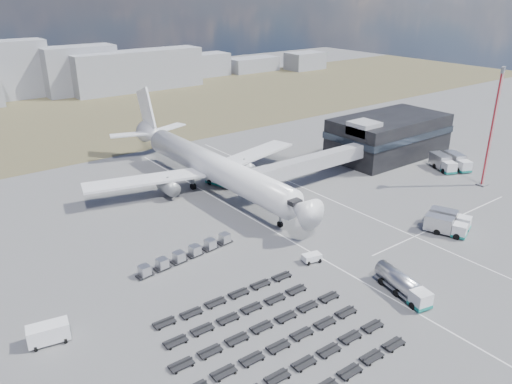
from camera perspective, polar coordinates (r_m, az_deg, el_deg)
ground at (r=83.85m, az=6.73°, el=-6.13°), size 420.00×420.00×0.00m
grass_strip at (r=175.01m, az=-19.16°, el=8.03°), size 420.00×90.00×0.01m
lane_markings at (r=92.01m, az=9.86°, el=-3.60°), size 47.12×110.00×0.01m
terminal at (r=130.29m, az=14.88°, el=6.26°), size 30.40×16.40×11.00m
jet_bridge at (r=105.43m, az=5.48°, el=3.04°), size 30.30×3.80×7.05m
airliner at (r=105.21m, az=-5.38°, el=3.14°), size 51.59×64.53×17.62m
fuel_tanker at (r=73.33m, az=16.40°, el=-10.11°), size 4.32×9.82×3.08m
pushback_tug at (r=78.91m, az=6.38°, el=-7.51°), size 3.15×2.20×1.34m
utility_van at (r=67.07m, az=-22.62°, el=-14.73°), size 5.13×3.06×2.52m
catering_truck at (r=107.84m, az=-4.03°, el=1.58°), size 4.54×7.25×3.10m
service_trucks_near at (r=94.03m, az=21.06°, el=-3.23°), size 7.96×8.64×2.83m
service_trucks_far at (r=125.81m, az=21.31°, el=3.21°), size 9.28×9.93×3.18m
uld_row at (r=79.77m, az=-7.89°, el=-6.99°), size 17.82×3.16×1.61m
baggage_dollies at (r=63.06m, az=1.60°, el=-16.39°), size 26.83×21.84×0.68m
floodlight_mast at (r=115.07m, az=25.39°, el=6.57°), size 2.40×1.95×25.21m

